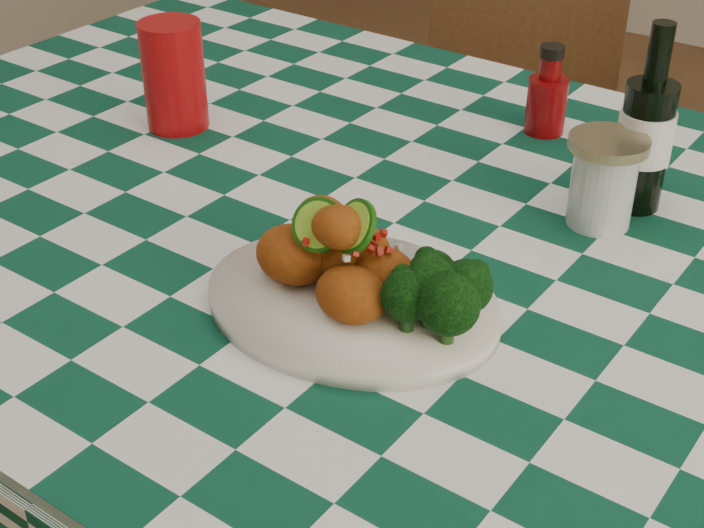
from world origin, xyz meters
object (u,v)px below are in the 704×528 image
Objects in this scene: dining_table at (388,471)px; red_tumbler at (174,75)px; ketchup_bottle at (548,90)px; mason_jar at (603,181)px; fried_chicken_pile at (344,251)px; wooden_chair_left at (505,198)px; plate at (352,303)px; beer_bottle at (648,118)px.

red_tumbler is (-0.39, 0.05, 0.47)m from dining_table.
ketchup_bottle reaches higher than mason_jar.
dining_table is at bearing -94.58° from ketchup_bottle.
dining_table is 10.89× the size of fried_chicken_pile.
fried_chicken_pile is at bearing -86.83° from ketchup_bottle.
fried_chicken_pile is 0.50m from ketchup_bottle.
wooden_chair_left is (-0.28, 0.92, -0.43)m from fried_chicken_pile.
plate is 0.37× the size of wooden_chair_left.
wooden_chair_left is at bearing 107.37° from plate.
beer_bottle is (0.60, 0.15, 0.04)m from red_tumbler.
mason_jar reaches higher than wooden_chair_left.
ketchup_bottle is (0.42, 0.28, -0.01)m from red_tumbler.
ketchup_bottle reaches higher than dining_table.
wooden_chair_left is at bearing 124.18° from mason_jar.
beer_bottle is at bearing 14.50° from red_tumbler.
plate is 2.08× the size of red_tumbler.
red_tumbler is 0.62m from beer_bottle.
wooden_chair_left is (0.17, 0.70, -0.44)m from red_tumbler.
red_tumbler reaches higher than dining_table.
beer_bottle reaches higher than ketchup_bottle.
mason_jar is (0.16, -0.19, -0.01)m from ketchup_bottle.
beer_bottle reaches higher than dining_table.
dining_table is 11.30× the size of red_tumbler.
ketchup_bottle is 0.15× the size of wooden_chair_left.
mason_jar is 0.85m from wooden_chair_left.
wooden_chair_left is (-0.25, 0.42, -0.43)m from ketchup_bottle.
mason_jar is (0.13, 0.31, 0.04)m from plate.
dining_table is 0.61m from red_tumbler.
ketchup_bottle is (-0.04, 0.50, 0.05)m from plate.
dining_table is at bearing -96.39° from wooden_chair_left.
dining_table is 0.56m from ketchup_bottle.
red_tumbler reaches higher than plate.
mason_jar is at bearing 66.27° from fried_chicken_pile.
wooden_chair_left is at bearing 128.37° from beer_bottle.
dining_table is 7.45× the size of beer_bottle.
mason_jar is at bearing 36.12° from dining_table.
red_tumbler is 1.21× the size of ketchup_bottle.
fried_chicken_pile is 0.50m from red_tumbler.
beer_bottle is at bearing 68.99° from plate.
plate is 0.41m from beer_bottle.
red_tumbler is at bearing 153.88° from fried_chicken_pile.
fried_chicken_pile is (-0.01, 0.00, 0.06)m from plate.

